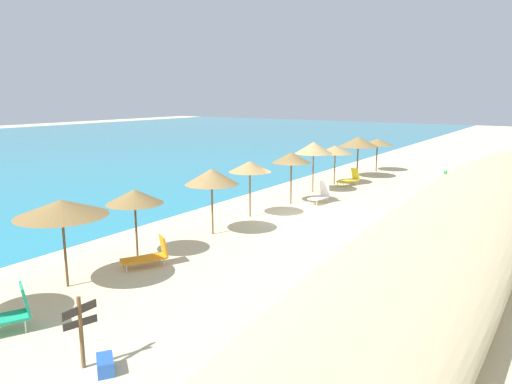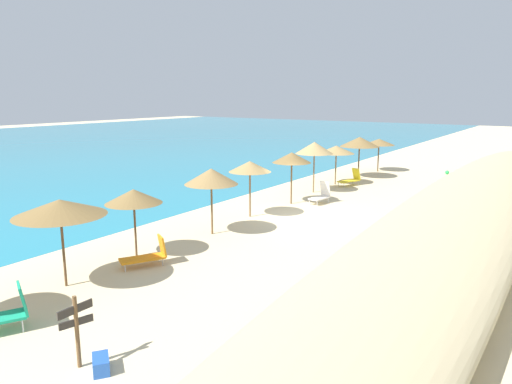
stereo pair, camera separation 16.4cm
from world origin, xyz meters
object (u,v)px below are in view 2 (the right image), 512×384
(lounge_chair_0, at_px, (351,179))
(wooden_signpost, at_px, (76,325))
(beach_umbrella_4, at_px, (250,167))
(beach_umbrella_7, at_px, (336,150))
(beach_umbrella_5, at_px, (292,158))
(lounge_chair_3, at_px, (3,313))
(cooler_box, at_px, (101,364))
(beach_umbrella_3, at_px, (211,177))
(beach_umbrella_1, at_px, (60,208))
(beach_umbrella_8, at_px, (360,142))
(lounge_chair_2, at_px, (321,195))
(beach_umbrella_2, at_px, (134,196))
(beach_ball, at_px, (447,172))
(lounge_chair_1, at_px, (148,255))
(beach_umbrella_6, at_px, (314,148))
(beach_umbrella_9, at_px, (379,142))

(lounge_chair_0, relative_size, wooden_signpost, 1.07)
(beach_umbrella_4, height_order, beach_umbrella_7, beach_umbrella_4)
(beach_umbrella_5, relative_size, lounge_chair_3, 1.72)
(cooler_box, bearing_deg, beach_umbrella_3, 25.88)
(beach_umbrella_1, height_order, beach_umbrella_8, beach_umbrella_8)
(beach_umbrella_7, distance_m, lounge_chair_2, 6.06)
(beach_umbrella_2, distance_m, lounge_chair_3, 6.15)
(beach_umbrella_1, xyz_separation_m, beach_umbrella_4, (10.09, 0.15, -0.04))
(lounge_chair_2, xyz_separation_m, cooler_box, (-16.98, -3.26, -0.30))
(beach_umbrella_8, xyz_separation_m, wooden_signpost, (-25.81, -4.15, -1.56))
(beach_umbrella_3, bearing_deg, beach_umbrella_1, 178.49)
(beach_umbrella_5, distance_m, beach_umbrella_8, 9.66)
(beach_umbrella_8, bearing_deg, beach_ball, -43.38)
(beach_umbrella_1, xyz_separation_m, lounge_chair_1, (2.65, -0.76, -2.07))
(beach_umbrella_7, bearing_deg, beach_umbrella_6, -179.77)
(beach_umbrella_2, relative_size, wooden_signpost, 1.53)
(beach_umbrella_9, xyz_separation_m, wooden_signpost, (-29.42, -4.04, -1.26))
(beach_umbrella_5, height_order, lounge_chair_1, beach_umbrella_5)
(beach_umbrella_1, xyz_separation_m, beach_ball, (28.37, -4.81, -2.31))
(beach_umbrella_4, bearing_deg, lounge_chair_3, -173.69)
(beach_umbrella_2, distance_m, beach_ball, 25.86)
(beach_umbrella_4, relative_size, cooler_box, 4.60)
(beach_umbrella_2, relative_size, beach_umbrella_4, 0.92)
(beach_umbrella_7, distance_m, beach_ball, 9.96)
(beach_umbrella_4, xyz_separation_m, cooler_box, (-12.50, -4.81, -2.25))
(beach_umbrella_2, distance_m, wooden_signpost, 7.30)
(beach_umbrella_8, bearing_deg, beach_umbrella_3, -179.32)
(beach_umbrella_6, relative_size, beach_umbrella_7, 1.19)
(beach_umbrella_1, distance_m, beach_umbrella_8, 23.26)
(beach_umbrella_2, height_order, beach_umbrella_9, beach_umbrella_9)
(beach_umbrella_5, bearing_deg, beach_umbrella_6, 6.83)
(beach_umbrella_6, relative_size, wooden_signpost, 1.87)
(beach_umbrella_6, xyz_separation_m, lounge_chair_0, (3.27, -0.99, -2.23))
(beach_umbrella_6, height_order, beach_umbrella_9, beach_umbrella_6)
(beach_umbrella_3, height_order, cooler_box, beach_umbrella_3)
(beach_umbrella_3, relative_size, beach_umbrella_5, 1.00)
(beach_umbrella_8, distance_m, lounge_chair_3, 25.96)
(beach_umbrella_4, bearing_deg, beach_umbrella_6, 1.27)
(lounge_chair_2, relative_size, beach_ball, 4.72)
(beach_umbrella_5, distance_m, beach_umbrella_6, 3.41)
(beach_umbrella_4, height_order, lounge_chair_2, beach_umbrella_4)
(wooden_signpost, bearing_deg, beach_umbrella_8, 9.19)
(beach_umbrella_5, height_order, lounge_chair_0, beach_umbrella_5)
(beach_umbrella_8, distance_m, lounge_chair_2, 9.04)
(beach_umbrella_6, bearing_deg, beach_umbrella_7, 0.23)
(beach_umbrella_1, distance_m, lounge_chair_3, 3.49)
(lounge_chair_3, bearing_deg, cooler_box, -150.23)
(beach_umbrella_5, height_order, cooler_box, beach_umbrella_5)
(beach_umbrella_8, bearing_deg, beach_umbrella_7, 174.62)
(beach_umbrella_1, bearing_deg, beach_umbrella_3, -1.51)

